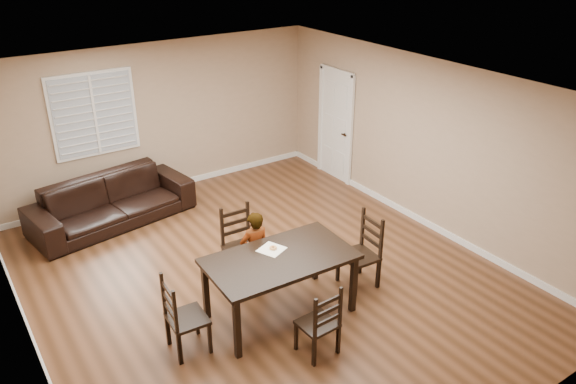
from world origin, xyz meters
The scene contains 11 objects.
ground centered at (0.00, 0.00, 0.00)m, with size 7.00×7.00×0.00m, color brown.
room centered at (0.04, 0.18, 1.81)m, with size 6.04×7.04×2.72m.
dining_table centered at (-0.26, -0.82, 0.75)m, with size 1.83×1.07×0.84m.
chair_near centered at (-0.22, 0.31, 0.47)m, with size 0.48×0.45×1.02m.
chair_far centered at (-0.29, -1.74, 0.41)m, with size 0.42×0.40×0.91m.
chair_left centered at (-1.61, -0.76, 0.45)m, with size 0.44×0.47×0.99m.
chair_right centered at (1.10, -0.87, 0.47)m, with size 0.46×0.49×1.04m.
child centered at (-0.23, -0.17, 0.58)m, with size 0.42×0.28×1.15m, color gray.
napkin centered at (-0.25, -0.62, 0.84)m, with size 0.29×0.29×0.00m, color white.
donut centered at (-0.23, -0.62, 0.86)m, with size 0.10×0.10×0.03m.
sofa centered at (-1.21, 2.75, 0.38)m, with size 2.60×1.02×0.76m, color black.
Camera 1 is at (-3.40, -5.65, 4.46)m, focal length 35.00 mm.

